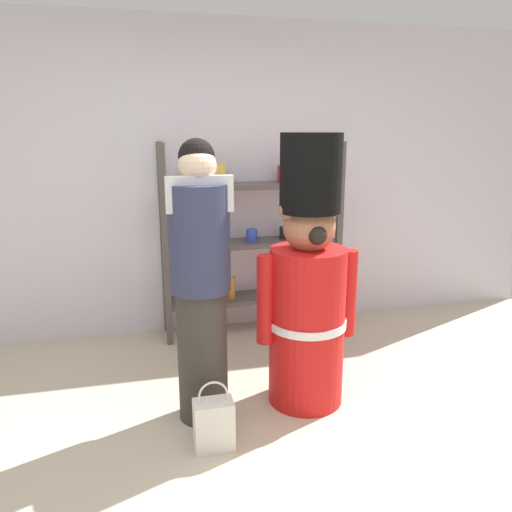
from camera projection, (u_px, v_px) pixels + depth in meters
ground_plane at (267, 484)px, 2.54m from camera, size 6.40×6.40×0.00m
back_wall at (202, 181)px, 4.29m from camera, size 6.40×0.12×2.60m
merchandise_shelf at (251, 237)px, 4.28m from camera, size 1.51×0.35×1.63m
teddy_bear_guard at (308, 290)px, 3.15m from camera, size 0.65×0.50×1.71m
person_shopper at (201, 281)px, 2.93m from camera, size 0.37×0.35×1.69m
shopping_bag at (214, 424)px, 2.79m from camera, size 0.22×0.14×0.41m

